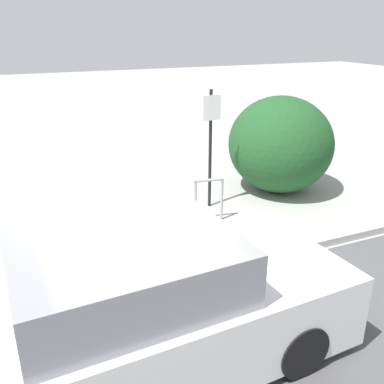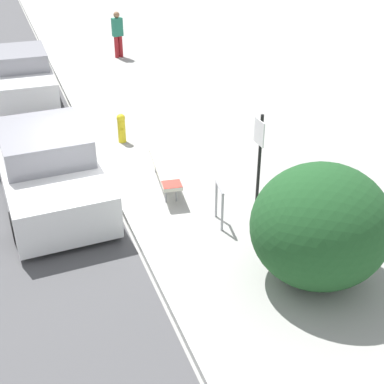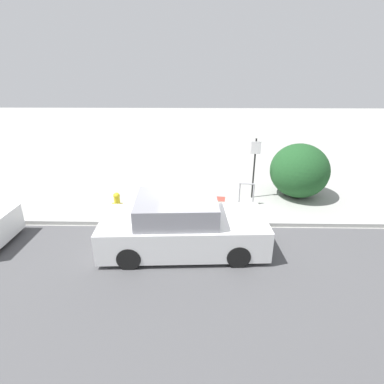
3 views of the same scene
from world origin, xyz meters
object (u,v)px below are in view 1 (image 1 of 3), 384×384
at_px(bench, 119,228).
at_px(sign_post, 211,139).
at_px(bike_rack, 209,196).
at_px(parked_car_near, 141,309).

bearing_deg(bench, sign_post, 35.98).
xyz_separation_m(bench, bike_rack, (1.80, 0.52, 0.07)).
distance_m(bench, parked_car_near, 2.46).
distance_m(bench, bike_rack, 1.88).
height_order(bike_rack, sign_post, sign_post).
xyz_separation_m(bike_rack, sign_post, (0.32, 0.62, 0.88)).
xyz_separation_m(bench, parked_car_near, (-0.38, -2.42, 0.24)).
height_order(bench, sign_post, sign_post).
bearing_deg(parked_car_near, bike_rack, 50.55).
distance_m(bike_rack, sign_post, 1.12).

